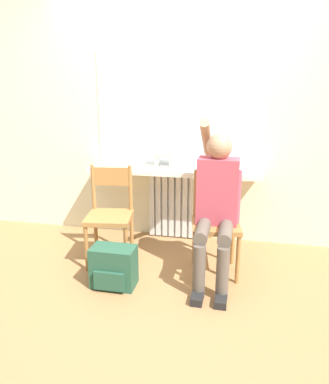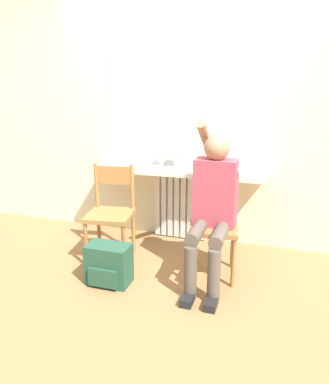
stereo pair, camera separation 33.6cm
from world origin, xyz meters
TOP-DOWN VIEW (x-y plane):
  - ground_plane at (0.00, 0.00)m, footprint 12.00×12.00m
  - wall_with_window at (0.00, 1.23)m, footprint 7.00×0.06m
  - radiator at (0.00, 1.15)m, footprint 0.57×0.08m
  - windowsill at (0.00, 1.03)m, footprint 1.74×0.33m
  - window_glass at (0.00, 1.20)m, footprint 1.67×0.01m
  - chair_left at (-0.49, 0.47)m, footprint 0.45×0.45m
  - chair_right at (0.47, 0.47)m, footprint 0.46×0.46m
  - person at (0.48, 0.36)m, footprint 0.36×0.98m
  - cat at (-0.10, 1.07)m, footprint 0.43×0.14m
  - backpack at (-0.31, 0.03)m, footprint 0.36×0.24m

SIDE VIEW (x-z plane):
  - ground_plane at x=0.00m, z-range 0.00..0.00m
  - backpack at x=-0.31m, z-range 0.00..0.34m
  - radiator at x=0.00m, z-range 0.00..0.74m
  - chair_left at x=-0.49m, z-range 0.02..0.91m
  - chair_right at x=0.47m, z-range 0.02..0.91m
  - person at x=0.48m, z-range 0.02..1.36m
  - windowsill at x=0.00m, z-range 0.74..0.79m
  - cat at x=-0.10m, z-range 0.82..1.07m
  - wall_with_window at x=0.00m, z-range 0.00..2.70m
  - window_glass at x=0.00m, z-range 0.79..1.92m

